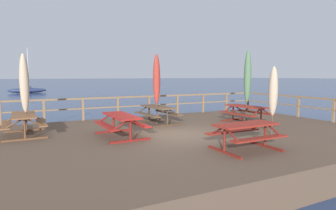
{
  "coord_description": "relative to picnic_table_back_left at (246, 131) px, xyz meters",
  "views": [
    {
      "loc": [
        -4.8,
        -8.91,
        2.98
      ],
      "look_at": [
        0.0,
        0.73,
        1.85
      ],
      "focal_mm": 29.9,
      "sensor_mm": 36.0,
      "label": 1
    }
  ],
  "objects": [
    {
      "name": "patio_umbrella_tall_back_left",
      "position": [
        2.31,
        1.19,
        1.01
      ],
      "size": [
        0.32,
        0.32,
        2.47
      ],
      "color": "#4C3828",
      "rests_on": "wooden_deck"
    },
    {
      "name": "wooden_deck",
      "position": [
        -0.73,
        2.83,
        -0.98
      ],
      "size": [
        15.58,
        9.67,
        0.85
      ],
      "primitive_type": "cube",
      "color": "brown",
      "rests_on": "ground"
    },
    {
      "name": "railing_waterside_far",
      "position": [
        -0.73,
        7.52,
        0.19
      ],
      "size": [
        15.38,
        0.1,
        1.09
      ],
      "color": "brown",
      "rests_on": "wooden_deck"
    },
    {
      "name": "picnic_table_mid_right",
      "position": [
        -0.4,
        5.25,
        0.0
      ],
      "size": [
        1.57,
        2.14,
        0.78
      ],
      "color": "brown",
      "rests_on": "wooden_deck"
    },
    {
      "name": "sailboat_distant",
      "position": [
        -5.79,
        47.82,
        -0.9
      ],
      "size": [
        6.08,
        1.98,
        7.72
      ],
      "color": "navy",
      "rests_on": "ground"
    },
    {
      "name": "patio_umbrella_tall_mid_right",
      "position": [
        3.25,
        3.56,
        1.51
      ],
      "size": [
        0.32,
        0.32,
        3.26
      ],
      "color": "#4C3828",
      "rests_on": "wooden_deck"
    },
    {
      "name": "picnic_table_back_right",
      "position": [
        -2.68,
        3.31,
        0.01
      ],
      "size": [
        1.48,
        2.17,
        0.78
      ],
      "color": "maroon",
      "rests_on": "wooden_deck"
    },
    {
      "name": "patio_umbrella_short_front",
      "position": [
        -0.47,
        5.2,
        1.4
      ],
      "size": [
        0.32,
        0.32,
        3.08
      ],
      "color": "#4C3828",
      "rests_on": "wooden_deck"
    },
    {
      "name": "railing_side_right",
      "position": [
        6.92,
        2.83,
        0.19
      ],
      "size": [
        0.1,
        9.47,
        1.09
      ],
      "color": "brown",
      "rests_on": "wooden_deck"
    },
    {
      "name": "picnic_table_front_left",
      "position": [
        3.28,
        3.6,
        0.0
      ],
      "size": [
        1.55,
        2.15,
        0.78
      ],
      "color": "maroon",
      "rests_on": "wooden_deck"
    },
    {
      "name": "picnic_table_mid_centre",
      "position": [
        -5.74,
        5.02,
        0.0
      ],
      "size": [
        1.46,
        2.09,
        0.78
      ],
      "color": "brown",
      "rests_on": "wooden_deck"
    },
    {
      "name": "picnic_table_back_left",
      "position": [
        0.0,
        0.0,
        0.0
      ],
      "size": [
        1.92,
        1.43,
        0.78
      ],
      "color": "maroon",
      "rests_on": "wooden_deck"
    },
    {
      "name": "patio_umbrella_tall_front",
      "position": [
        -5.67,
        5.08,
        1.3
      ],
      "size": [
        0.32,
        0.32,
        2.92
      ],
      "color": "#4C3828",
      "rests_on": "wooden_deck"
    },
    {
      "name": "ground_plane",
      "position": [
        -0.73,
        2.83,
        -1.41
      ],
      "size": [
        600.0,
        600.0,
        0.0
      ],
      "primitive_type": "plane",
      "color": "navy"
    }
  ]
}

